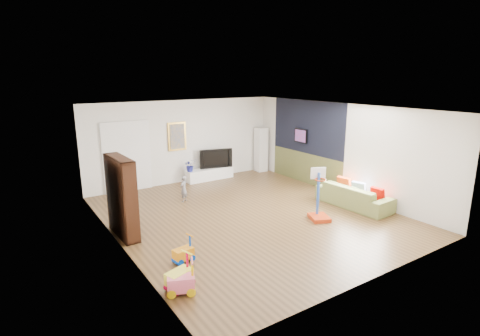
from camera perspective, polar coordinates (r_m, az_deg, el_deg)
floor at (r=9.64m, az=1.32°, el=-7.13°), size 6.50×7.50×0.00m
ceiling at (r=9.03m, az=1.42°, el=9.07°), size 6.50×7.50×0.00m
wall_back at (r=12.44m, az=-8.56°, el=4.00°), size 6.50×0.00×2.70m
wall_front at (r=6.64m, az=20.26°, el=-5.54°), size 6.50×0.00×2.70m
wall_left at (r=7.91m, az=-18.37°, el=-2.31°), size 0.00×7.50×2.70m
wall_right at (r=11.37m, az=14.95°, el=2.75°), size 0.00×7.50×2.70m
navy_accent at (r=12.24m, az=10.16°, el=6.15°), size 0.01×3.20×1.70m
olive_wainscot at (r=12.49m, az=9.89°, el=0.00°), size 0.01×3.20×1.00m
doorway at (r=11.80m, az=-16.80°, el=1.53°), size 1.45×0.06×2.10m
painting_back at (r=12.27m, az=-9.58°, el=4.77°), size 0.62×0.06×0.92m
artwork_right at (r=12.39m, az=9.24°, el=4.87°), size 0.04×0.56×0.46m
media_console at (r=12.80m, az=-4.67°, el=-0.90°), size 1.68×0.44×0.39m
tall_cabinet at (r=13.80m, az=3.20°, el=2.82°), size 0.39×0.39×1.62m
bookshelf at (r=8.57m, az=-17.59°, el=-4.24°), size 0.35×1.22×1.78m
sofa at (r=10.60m, az=16.99°, el=-4.07°), size 0.91×2.09×0.60m
basketball_hoop at (r=9.32m, az=12.14°, el=-3.99°), size 0.62×0.67×1.29m
ride_on_yellow at (r=6.51m, az=-9.28°, el=-15.42°), size 0.51×0.40×0.59m
ride_on_orange at (r=7.34m, az=-8.66°, el=-12.19°), size 0.41×0.30×0.51m
ride_on_pink at (r=6.37m, az=-9.01°, el=-16.15°), size 0.51×0.43×0.58m
child at (r=10.61m, az=-8.59°, el=-3.16°), size 0.33×0.30×0.75m
tv at (r=12.83m, az=-3.80°, el=1.54°), size 1.14×0.41×0.65m
vase_plant at (r=12.36m, az=-7.62°, el=0.41°), size 0.38×0.33×0.42m
pillow_left at (r=10.34m, az=20.23°, el=-3.77°), size 0.12×0.37×0.36m
pillow_center at (r=10.71m, az=17.62°, el=-2.95°), size 0.19×0.38×0.36m
pillow_right at (r=11.06m, az=15.56°, el=-2.29°), size 0.16×0.40×0.39m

